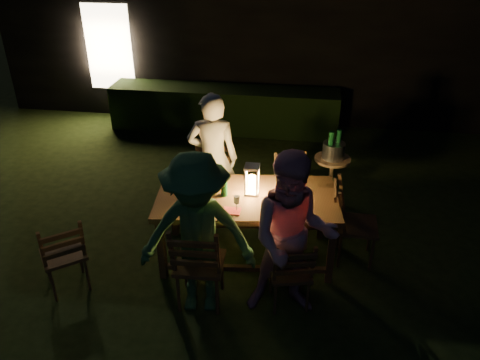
# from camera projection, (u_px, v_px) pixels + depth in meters

# --- Properties ---
(garden_envelope) EXTENTS (40.00, 40.00, 3.20)m
(garden_envelope) POSITION_uv_depth(u_px,v_px,m) (265.00, 20.00, 10.15)
(garden_envelope) COLOR black
(garden_envelope) RESTS_ON ground
(dining_table) EXTENTS (2.08, 1.20, 0.83)m
(dining_table) POSITION_uv_depth(u_px,v_px,m) (247.00, 202.00, 5.18)
(dining_table) COLOR #51351B
(dining_table) RESTS_ON ground
(chair_near_left) EXTENTS (0.50, 0.53, 1.07)m
(chair_near_left) POSITION_uv_depth(u_px,v_px,m) (200.00, 277.00, 4.72)
(chair_near_left) COLOR #51351B
(chair_near_left) RESTS_ON ground
(chair_near_right) EXTENTS (0.49, 0.51, 0.89)m
(chair_near_right) POSITION_uv_depth(u_px,v_px,m) (289.00, 283.00, 4.72)
(chair_near_right) COLOR #51351B
(chair_near_right) RESTS_ON ground
(chair_far_left) EXTENTS (0.53, 0.56, 1.02)m
(chair_far_left) POSITION_uv_depth(u_px,v_px,m) (214.00, 199.00, 6.08)
(chair_far_left) COLOR #51351B
(chair_far_left) RESTS_ON ground
(chair_far_right) EXTENTS (0.51, 0.53, 0.94)m
(chair_far_right) POSITION_uv_depth(u_px,v_px,m) (290.00, 202.00, 6.06)
(chair_far_right) COLOR #51351B
(chair_far_right) RESTS_ON ground
(chair_end) EXTENTS (0.50, 0.47, 1.03)m
(chair_end) POSITION_uv_depth(u_px,v_px,m) (354.00, 237.00, 5.35)
(chair_end) COLOR #51351B
(chair_end) RESTS_ON ground
(chair_spare) EXTENTS (0.61, 0.62, 0.95)m
(chair_spare) POSITION_uv_depth(u_px,v_px,m) (66.00, 266.00, 4.93)
(chair_spare) COLOR #51351B
(chair_spare) RESTS_ON ground
(person_house_side) EXTENTS (0.67, 0.48, 1.73)m
(person_house_side) POSITION_uv_depth(u_px,v_px,m) (213.00, 159.00, 5.85)
(person_house_side) COLOR beige
(person_house_side) RESTS_ON ground
(person_opp_right) EXTENTS (0.92, 0.75, 1.75)m
(person_opp_right) POSITION_uv_depth(u_px,v_px,m) (293.00, 238.00, 4.38)
(person_opp_right) COLOR pink
(person_opp_right) RESTS_ON ground
(person_opp_left) EXTENTS (1.18, 0.76, 1.73)m
(person_opp_left) POSITION_uv_depth(u_px,v_px,m) (197.00, 236.00, 4.42)
(person_opp_left) COLOR #356A37
(person_opp_left) RESTS_ON ground
(lantern) EXTENTS (0.16, 0.16, 0.35)m
(lantern) POSITION_uv_depth(u_px,v_px,m) (252.00, 181.00, 5.10)
(lantern) COLOR white
(lantern) RESTS_ON dining_table
(plate_far_left) EXTENTS (0.25, 0.25, 0.01)m
(plate_far_left) POSITION_uv_depth(u_px,v_px,m) (200.00, 185.00, 5.35)
(plate_far_left) COLOR white
(plate_far_left) RESTS_ON dining_table
(plate_near_left) EXTENTS (0.25, 0.25, 0.01)m
(plate_near_left) POSITION_uv_depth(u_px,v_px,m) (195.00, 205.00, 4.96)
(plate_near_left) COLOR white
(plate_near_left) RESTS_ON dining_table
(plate_far_right) EXTENTS (0.25, 0.25, 0.01)m
(plate_far_right) POSITION_uv_depth(u_px,v_px,m) (287.00, 186.00, 5.31)
(plate_far_right) COLOR white
(plate_far_right) RESTS_ON dining_table
(plate_near_right) EXTENTS (0.25, 0.25, 0.01)m
(plate_near_right) POSITION_uv_depth(u_px,v_px,m) (289.00, 207.00, 4.93)
(plate_near_right) COLOR white
(plate_near_right) RESTS_ON dining_table
(wineglass_a) EXTENTS (0.06, 0.06, 0.18)m
(wineglass_a) POSITION_uv_depth(u_px,v_px,m) (222.00, 176.00, 5.35)
(wineglass_a) COLOR #59070F
(wineglass_a) RESTS_ON dining_table
(wineglass_b) EXTENTS (0.06, 0.06, 0.18)m
(wineglass_b) POSITION_uv_depth(u_px,v_px,m) (180.00, 193.00, 5.02)
(wineglass_b) COLOR #59070F
(wineglass_b) RESTS_ON dining_table
(wineglass_c) EXTENTS (0.06, 0.06, 0.18)m
(wineglass_c) POSITION_uv_depth(u_px,v_px,m) (275.00, 203.00, 4.84)
(wineglass_c) COLOR #59070F
(wineglass_c) RESTS_ON dining_table
(wineglass_d) EXTENTS (0.06, 0.06, 0.18)m
(wineglass_d) POSITION_uv_depth(u_px,v_px,m) (303.00, 182.00, 5.23)
(wineglass_d) COLOR #59070F
(wineglass_d) RESTS_ON dining_table
(wineglass_e) EXTENTS (0.06, 0.06, 0.18)m
(wineglass_e) POSITION_uv_depth(u_px,v_px,m) (237.00, 203.00, 4.84)
(wineglass_e) COLOR silver
(wineglass_e) RESTS_ON dining_table
(bottle_table) EXTENTS (0.07, 0.07, 0.28)m
(bottle_table) POSITION_uv_depth(u_px,v_px,m) (224.00, 184.00, 5.08)
(bottle_table) COLOR #0F471E
(bottle_table) RESTS_ON dining_table
(napkin_left) EXTENTS (0.18, 0.14, 0.01)m
(napkin_left) POSITION_uv_depth(u_px,v_px,m) (232.00, 211.00, 4.86)
(napkin_left) COLOR red
(napkin_left) RESTS_ON dining_table
(napkin_right) EXTENTS (0.18, 0.14, 0.01)m
(napkin_right) POSITION_uv_depth(u_px,v_px,m) (299.00, 211.00, 4.86)
(napkin_right) COLOR red
(napkin_right) RESTS_ON dining_table
(phone) EXTENTS (0.14, 0.07, 0.01)m
(phone) POSITION_uv_depth(u_px,v_px,m) (187.00, 209.00, 4.90)
(phone) COLOR black
(phone) RESTS_ON dining_table
(side_table) EXTENTS (0.49, 0.49, 0.66)m
(side_table) POSITION_uv_depth(u_px,v_px,m) (332.00, 163.00, 6.37)
(side_table) COLOR olive
(side_table) RESTS_ON ground
(ice_bucket) EXTENTS (0.30, 0.30, 0.22)m
(ice_bucket) POSITION_uv_depth(u_px,v_px,m) (334.00, 151.00, 6.28)
(ice_bucket) COLOR #A5A8AD
(ice_bucket) RESTS_ON side_table
(bottle_bucket_a) EXTENTS (0.07, 0.07, 0.32)m
(bottle_bucket_a) POSITION_uv_depth(u_px,v_px,m) (330.00, 148.00, 6.23)
(bottle_bucket_a) COLOR #0F471E
(bottle_bucket_a) RESTS_ON side_table
(bottle_bucket_b) EXTENTS (0.07, 0.07, 0.32)m
(bottle_bucket_b) POSITION_uv_depth(u_px,v_px,m) (338.00, 146.00, 6.29)
(bottle_bucket_b) COLOR #0F471E
(bottle_bucket_b) RESTS_ON side_table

